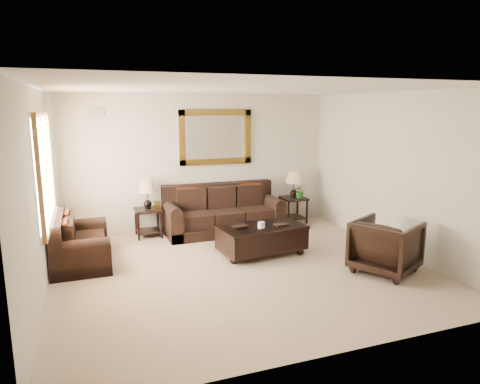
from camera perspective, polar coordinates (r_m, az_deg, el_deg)
name	(u,v)px	position (r m, az deg, el deg)	size (l,w,h in m)	color
room	(241,182)	(6.31, 0.17, 1.28)	(5.51, 5.01, 2.71)	gray
window	(45,170)	(6.82, -24.51, 2.71)	(0.07, 1.96, 1.66)	white
mirror	(216,137)	(8.69, -3.24, 7.30)	(1.50, 0.06, 1.10)	#502E10
air_vent	(96,112)	(8.32, -18.59, 10.02)	(0.25, 0.02, 0.18)	#999999
sofa	(223,215)	(8.53, -2.32, -3.05)	(2.29, 0.99, 0.94)	black
loveseat	(77,246)	(7.26, -20.88, -6.71)	(0.86, 1.44, 0.81)	black
end_table_left	(148,200)	(8.30, -12.22, -1.03)	(0.50, 0.50, 1.10)	black
end_table_right	(294,189)	(9.21, 7.18, 0.35)	(0.50, 0.50, 1.10)	black
coffee_table	(262,237)	(7.24, 2.91, -5.97)	(1.51, 0.94, 0.60)	black
armchair	(386,244)	(6.79, 18.89, -6.53)	(0.86, 0.80, 0.88)	black
potted_plant	(300,193)	(9.19, 8.03, -0.08)	(0.26, 0.29, 0.22)	#20591E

